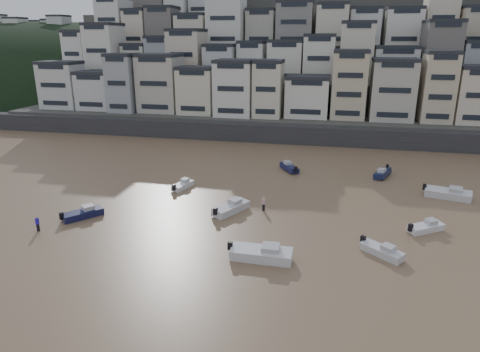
% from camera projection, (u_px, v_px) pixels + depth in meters
% --- Properties ---
extents(sea_strip, '(340.00, 340.00, 0.00)m').
position_uv_depth(sea_strip, '(33.00, 86.00, 183.32)').
color(sea_strip, '#4A586A').
rests_on(sea_strip, ground).
extents(harbor_wall, '(140.00, 3.00, 3.50)m').
position_uv_depth(harbor_wall, '(296.00, 134.00, 83.95)').
color(harbor_wall, '#38383A').
rests_on(harbor_wall, ground).
extents(hillside, '(141.04, 66.00, 50.00)m').
position_uv_depth(hillside, '(328.00, 64.00, 116.51)').
color(hillside, '#4C4C47').
rests_on(hillside, ground).
extents(headland, '(216.00, 135.00, 53.33)m').
position_uv_depth(headland, '(49.00, 90.00, 170.96)').
color(headland, black).
rests_on(headland, ground).
extents(boat_f, '(2.44, 4.48, 1.16)m').
position_uv_depth(boat_f, '(183.00, 184.00, 59.02)').
color(boat_f, white).
rests_on(boat_f, ground).
extents(boat_c, '(4.26, 5.86, 1.54)m').
position_uv_depth(boat_c, '(231.00, 206.00, 50.77)').
color(boat_c, silver).
rests_on(boat_c, ground).
extents(boat_j, '(4.35, 4.91, 1.35)m').
position_uv_depth(boat_j, '(83.00, 212.00, 49.31)').
color(boat_j, '#151842').
rests_on(boat_j, ground).
extents(boat_h, '(3.82, 4.85, 1.29)m').
position_uv_depth(boat_h, '(289.00, 166.00, 66.93)').
color(boat_h, '#151944').
rests_on(boat_h, ground).
extents(boat_b, '(4.55, 4.10, 1.26)m').
position_uv_depth(boat_b, '(382.00, 249.00, 40.76)').
color(boat_b, silver).
rests_on(boat_b, ground).
extents(boat_a, '(6.35, 2.12, 1.73)m').
position_uv_depth(boat_a, '(261.00, 252.00, 39.79)').
color(boat_a, silver).
rests_on(boat_a, ground).
extents(boat_g, '(6.38, 3.50, 1.66)m').
position_uv_depth(boat_g, '(448.00, 192.00, 55.21)').
color(boat_g, silver).
rests_on(boat_g, ground).
extents(boat_i, '(3.32, 5.21, 1.35)m').
position_uv_depth(boat_i, '(383.00, 172.00, 63.96)').
color(boat_i, '#131B3C').
rests_on(boat_i, ground).
extents(boat_d, '(4.57, 3.75, 1.23)m').
position_uv_depth(boat_d, '(426.00, 226.00, 45.84)').
color(boat_d, white).
rests_on(boat_d, ground).
extents(person_blue, '(0.44, 0.44, 1.74)m').
position_uv_depth(person_blue, '(37.00, 223.00, 45.89)').
color(person_blue, '#2B1BCA').
rests_on(person_blue, ground).
extents(person_pink, '(0.44, 0.44, 1.74)m').
position_uv_depth(person_pink, '(264.00, 204.00, 51.33)').
color(person_pink, '#D0929D').
rests_on(person_pink, ground).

